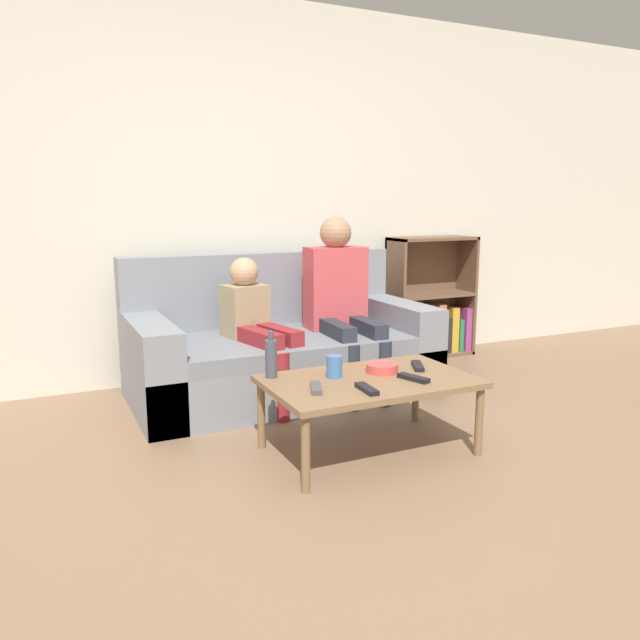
% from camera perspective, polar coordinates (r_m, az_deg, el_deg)
% --- Properties ---
extents(ground_plane, '(22.00, 22.00, 0.00)m').
position_cam_1_polar(ground_plane, '(2.68, 9.40, -16.78)').
color(ground_plane, '#84664C').
extents(wall_back, '(12.00, 0.06, 2.60)m').
position_cam_1_polar(wall_back, '(4.49, -7.55, 11.53)').
color(wall_back, beige).
rests_on(wall_back, ground_plane).
extents(couch, '(1.89, 0.95, 0.89)m').
position_cam_1_polar(couch, '(4.06, -3.65, -2.77)').
color(couch, gray).
rests_on(couch, ground_plane).
extents(bookshelf, '(0.71, 0.28, 0.96)m').
position_cam_1_polar(bookshelf, '(5.12, 9.98, 0.70)').
color(bookshelf, brown).
rests_on(bookshelf, ground_plane).
extents(coffee_table, '(1.01, 0.63, 0.38)m').
position_cam_1_polar(coffee_table, '(3.10, 4.50, -5.98)').
color(coffee_table, brown).
rests_on(coffee_table, ground_plane).
extents(person_adult, '(0.40, 0.66, 1.14)m').
position_cam_1_polar(person_adult, '(4.07, 1.86, 2.50)').
color(person_adult, '#282D38').
rests_on(person_adult, ground_plane).
extents(person_child, '(0.38, 0.68, 0.90)m').
position_cam_1_polar(person_child, '(3.81, -5.74, -0.19)').
color(person_child, maroon).
rests_on(person_child, ground_plane).
extents(cup_near, '(0.08, 0.08, 0.11)m').
position_cam_1_polar(cup_near, '(3.09, 1.32, -4.26)').
color(cup_near, '#3D70B2').
rests_on(cup_near, coffee_table).
extents(tv_remote_0, '(0.10, 0.18, 0.02)m').
position_cam_1_polar(tv_remote_0, '(3.08, 8.54, -5.27)').
color(tv_remote_0, black).
rests_on(tv_remote_0, coffee_table).
extents(tv_remote_1, '(0.06, 0.17, 0.02)m').
position_cam_1_polar(tv_remote_1, '(2.89, 4.30, -6.29)').
color(tv_remote_1, black).
rests_on(tv_remote_1, coffee_table).
extents(tv_remote_2, '(0.12, 0.17, 0.02)m').
position_cam_1_polar(tv_remote_2, '(3.31, 8.92, -4.17)').
color(tv_remote_2, black).
rests_on(tv_remote_2, coffee_table).
extents(tv_remote_3, '(0.11, 0.18, 0.02)m').
position_cam_1_polar(tv_remote_3, '(2.89, -0.36, -6.22)').
color(tv_remote_3, '#47474C').
rests_on(tv_remote_3, coffee_table).
extents(snack_bowl, '(0.16, 0.16, 0.05)m').
position_cam_1_polar(snack_bowl, '(3.20, 5.71, -4.38)').
color(snack_bowl, '#DB4C47').
rests_on(snack_bowl, coffee_table).
extents(bottle, '(0.06, 0.06, 0.23)m').
position_cam_1_polar(bottle, '(3.09, -4.50, -3.46)').
color(bottle, '#424756').
rests_on(bottle, coffee_table).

